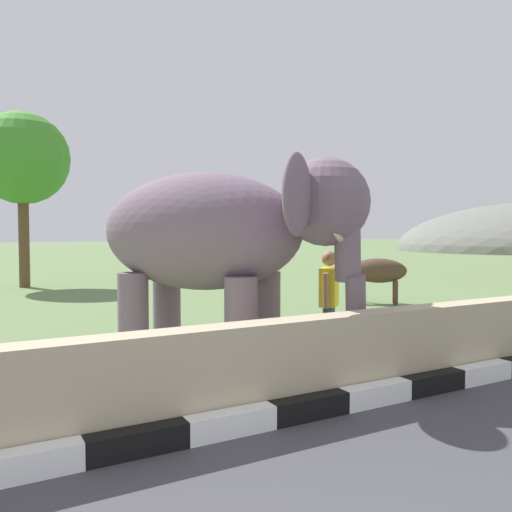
% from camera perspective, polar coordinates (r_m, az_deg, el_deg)
% --- Properties ---
extents(striped_curb, '(16.20, 0.20, 0.24)m').
position_cam_1_polar(striped_curb, '(4.73, -18.63, -20.03)').
color(striped_curb, white).
rests_on(striped_curb, ground_plane).
extents(barrier_parapet, '(28.00, 0.36, 1.00)m').
position_cam_1_polar(barrier_parapet, '(5.73, 5.03, -11.84)').
color(barrier_parapet, tan).
rests_on(barrier_parapet, ground_plane).
extents(elephant, '(3.71, 3.92, 2.91)m').
position_cam_1_polar(elephant, '(7.33, -3.74, 2.37)').
color(elephant, slate).
rests_on(elephant, ground_plane).
extents(person_handler, '(0.55, 0.52, 1.66)m').
position_cam_1_polar(person_handler, '(7.86, 8.10, -4.74)').
color(person_handler, navy).
rests_on(person_handler, ground_plane).
extents(cow_near, '(1.72, 1.53, 1.23)m').
position_cam_1_polar(cow_near, '(14.29, 13.23, -1.70)').
color(cow_near, '#473323').
rests_on(cow_near, ground_plane).
extents(tree_distant, '(3.20, 3.20, 6.12)m').
position_cam_1_polar(tree_distant, '(19.95, -24.50, 9.74)').
color(tree_distant, brown).
rests_on(tree_distant, ground_plane).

